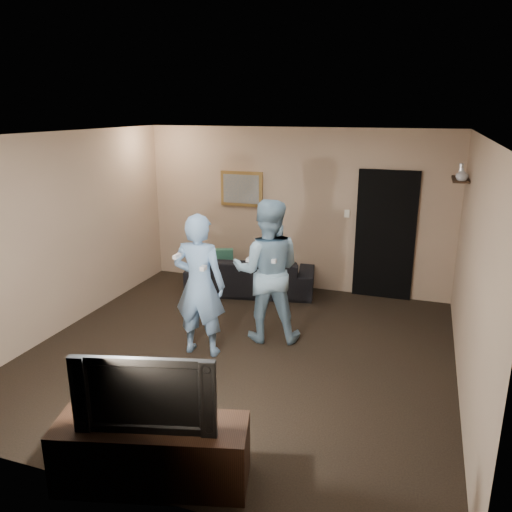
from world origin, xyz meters
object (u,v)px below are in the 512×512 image
at_px(tv_console, 152,454).
at_px(wii_player_right, 267,271).
at_px(sofa, 251,275).
at_px(television, 148,389).
at_px(wii_player_left, 199,285).

height_order(tv_console, wii_player_right, wii_player_right).
xyz_separation_m(sofa, wii_player_right, (0.76, -1.52, 0.62)).
distance_m(television, wii_player_left, 2.21).
xyz_separation_m(tv_console, wii_player_left, (-0.57, 2.14, 0.62)).
bearing_deg(wii_player_left, television, -75.11).
xyz_separation_m(wii_player_left, wii_player_right, (0.63, 0.65, 0.04)).
xyz_separation_m(television, wii_player_right, (0.06, 2.79, 0.08)).
bearing_deg(sofa, wii_player_right, 105.58).
distance_m(wii_player_left, wii_player_right, 0.91).
xyz_separation_m(sofa, wii_player_left, (0.13, -2.17, 0.57)).
height_order(sofa, wii_player_left, wii_player_left).
height_order(tv_console, wii_player_left, wii_player_left).
bearing_deg(television, tv_console, -14.72).
height_order(wii_player_left, wii_player_right, wii_player_right).
bearing_deg(tv_console, sofa, 84.45).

